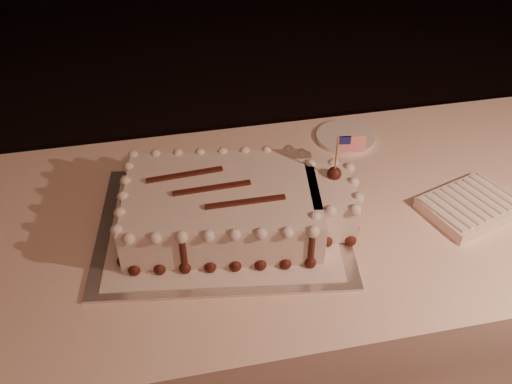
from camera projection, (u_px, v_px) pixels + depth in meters
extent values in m
cube|color=#FFDEC5|center=(330.00, 303.00, 1.65)|extent=(2.40, 0.80, 0.75)
cube|color=silver|center=(223.00, 225.00, 1.36)|extent=(0.64, 0.52, 0.01)
cube|color=silver|center=(223.00, 223.00, 1.35)|extent=(0.58, 0.47, 0.00)
cube|color=silver|center=(222.00, 206.00, 1.32)|extent=(0.48, 0.35, 0.10)
cube|color=silver|center=(330.00, 202.00, 1.33)|extent=(0.13, 0.18, 0.10)
sphere|color=#491A12|center=(134.00, 270.00, 1.23)|extent=(0.03, 0.03, 0.03)
sphere|color=#491A12|center=(160.00, 269.00, 1.23)|extent=(0.03, 0.03, 0.03)
sphere|color=#491A12|center=(185.00, 268.00, 1.23)|extent=(0.03, 0.03, 0.03)
sphere|color=#491A12|center=(210.00, 267.00, 1.23)|extent=(0.03, 0.03, 0.03)
sphere|color=#491A12|center=(235.00, 266.00, 1.24)|extent=(0.03, 0.03, 0.03)
sphere|color=#491A12|center=(260.00, 265.00, 1.24)|extent=(0.03, 0.03, 0.03)
sphere|color=#491A12|center=(285.00, 264.00, 1.24)|extent=(0.03, 0.03, 0.03)
sphere|color=#491A12|center=(310.00, 262.00, 1.24)|extent=(0.03, 0.03, 0.03)
sphere|color=#491A12|center=(312.00, 248.00, 1.28)|extent=(0.03, 0.03, 0.03)
sphere|color=#491A12|center=(327.00, 241.00, 1.29)|extent=(0.03, 0.03, 0.03)
sphere|color=#491A12|center=(351.00, 240.00, 1.30)|extent=(0.03, 0.03, 0.03)
sphere|color=#491A12|center=(354.00, 228.00, 1.33)|extent=(0.03, 0.03, 0.03)
sphere|color=#491A12|center=(349.00, 213.00, 1.37)|extent=(0.03, 0.03, 0.03)
sphere|color=#491A12|center=(345.00, 198.00, 1.41)|extent=(0.03, 0.03, 0.03)
sphere|color=#491A12|center=(330.00, 194.00, 1.42)|extent=(0.03, 0.03, 0.03)
sphere|color=#491A12|center=(308.00, 194.00, 1.42)|extent=(0.03, 0.03, 0.03)
sphere|color=#491A12|center=(300.00, 185.00, 1.45)|extent=(0.03, 0.03, 0.03)
sphere|color=#491A12|center=(287.00, 179.00, 1.47)|extent=(0.03, 0.03, 0.03)
sphere|color=#491A12|center=(266.00, 180.00, 1.46)|extent=(0.03, 0.03, 0.03)
sphere|color=#491A12|center=(245.00, 181.00, 1.46)|extent=(0.03, 0.03, 0.03)
sphere|color=#491A12|center=(224.00, 182.00, 1.46)|extent=(0.03, 0.03, 0.03)
sphere|color=#491A12|center=(202.00, 183.00, 1.46)|extent=(0.03, 0.03, 0.03)
sphere|color=#491A12|center=(181.00, 183.00, 1.46)|extent=(0.03, 0.03, 0.03)
sphere|color=#491A12|center=(160.00, 184.00, 1.45)|extent=(0.03, 0.03, 0.03)
sphere|color=#491A12|center=(138.00, 185.00, 1.45)|extent=(0.03, 0.03, 0.03)
sphere|color=#491A12|center=(134.00, 197.00, 1.41)|extent=(0.03, 0.03, 0.03)
sphere|color=#491A12|center=(131.00, 212.00, 1.37)|extent=(0.03, 0.03, 0.03)
sphere|color=#491A12|center=(129.00, 227.00, 1.33)|extent=(0.03, 0.03, 0.03)
sphere|color=#491A12|center=(126.00, 244.00, 1.29)|extent=(0.03, 0.03, 0.03)
sphere|color=#491A12|center=(123.00, 261.00, 1.25)|extent=(0.03, 0.03, 0.03)
sphere|color=silver|center=(128.00, 239.00, 1.17)|extent=(0.03, 0.03, 0.03)
sphere|color=silver|center=(155.00, 238.00, 1.17)|extent=(0.03, 0.03, 0.03)
sphere|color=silver|center=(181.00, 237.00, 1.17)|extent=(0.03, 0.03, 0.03)
sphere|color=silver|center=(208.00, 236.00, 1.17)|extent=(0.03, 0.03, 0.03)
sphere|color=silver|center=(234.00, 235.00, 1.18)|extent=(0.03, 0.03, 0.03)
sphere|color=silver|center=(261.00, 234.00, 1.18)|extent=(0.03, 0.03, 0.03)
sphere|color=silver|center=(287.00, 233.00, 1.18)|extent=(0.03, 0.03, 0.03)
sphere|color=silver|center=(313.00, 232.00, 1.18)|extent=(0.03, 0.03, 0.03)
sphere|color=silver|center=(315.00, 217.00, 1.22)|extent=(0.03, 0.03, 0.03)
sphere|color=silver|center=(330.00, 211.00, 1.23)|extent=(0.03, 0.03, 0.03)
sphere|color=silver|center=(355.00, 210.00, 1.24)|extent=(0.03, 0.03, 0.03)
sphere|color=silver|center=(358.00, 198.00, 1.27)|extent=(0.03, 0.03, 0.03)
sphere|color=silver|center=(353.00, 183.00, 1.31)|extent=(0.03, 0.03, 0.03)
sphere|color=silver|center=(349.00, 168.00, 1.35)|extent=(0.03, 0.03, 0.03)
sphere|color=silver|center=(333.00, 164.00, 1.36)|extent=(0.03, 0.03, 0.03)
sphere|color=silver|center=(310.00, 165.00, 1.36)|extent=(0.03, 0.03, 0.03)
sphere|color=silver|center=(302.00, 155.00, 1.39)|extent=(0.03, 0.03, 0.03)
sphere|color=silver|center=(289.00, 150.00, 1.41)|extent=(0.03, 0.03, 0.03)
sphere|color=silver|center=(267.00, 151.00, 1.41)|extent=(0.03, 0.03, 0.03)
sphere|color=silver|center=(245.00, 152.00, 1.40)|extent=(0.03, 0.03, 0.03)
sphere|color=silver|center=(222.00, 152.00, 1.40)|extent=(0.03, 0.03, 0.03)
sphere|color=silver|center=(200.00, 153.00, 1.40)|extent=(0.03, 0.03, 0.03)
sphere|color=silver|center=(178.00, 154.00, 1.40)|extent=(0.03, 0.03, 0.03)
sphere|color=silver|center=(156.00, 155.00, 1.39)|extent=(0.03, 0.03, 0.03)
sphere|color=silver|center=(133.00, 155.00, 1.39)|extent=(0.03, 0.03, 0.03)
sphere|color=silver|center=(128.00, 167.00, 1.35)|extent=(0.03, 0.03, 0.03)
sphere|color=silver|center=(126.00, 182.00, 1.31)|extent=(0.03, 0.03, 0.03)
sphere|color=silver|center=(123.00, 197.00, 1.27)|extent=(0.03, 0.03, 0.03)
sphere|color=silver|center=(120.00, 213.00, 1.23)|extent=(0.03, 0.03, 0.03)
sphere|color=silver|center=(116.00, 231.00, 1.19)|extent=(0.03, 0.03, 0.03)
cylinder|color=#491A12|center=(183.00, 253.00, 1.20)|extent=(0.01, 0.01, 0.10)
sphere|color=#491A12|center=(185.00, 267.00, 1.23)|extent=(0.03, 0.03, 0.03)
cylinder|color=#491A12|center=(311.00, 248.00, 1.21)|extent=(0.01, 0.01, 0.10)
sphere|color=#491A12|center=(310.00, 262.00, 1.24)|extent=(0.03, 0.03, 0.03)
cylinder|color=#491A12|center=(351.00, 199.00, 1.34)|extent=(0.01, 0.01, 0.10)
sphere|color=#491A12|center=(349.00, 212.00, 1.37)|extent=(0.03, 0.03, 0.03)
cylinder|color=#491A12|center=(288.00, 166.00, 1.44)|extent=(0.01, 0.01, 0.10)
sphere|color=#491A12|center=(287.00, 179.00, 1.47)|extent=(0.03, 0.03, 0.03)
cylinder|color=#491A12|center=(180.00, 170.00, 1.43)|extent=(0.01, 0.01, 0.10)
sphere|color=#491A12|center=(181.00, 183.00, 1.45)|extent=(0.03, 0.03, 0.03)
cylinder|color=#491A12|center=(126.00, 213.00, 1.30)|extent=(0.01, 0.01, 0.10)
sphere|color=#491A12|center=(129.00, 226.00, 1.33)|extent=(0.03, 0.03, 0.03)
cube|color=#491A12|center=(185.00, 175.00, 1.32)|extent=(0.18, 0.02, 0.01)
cube|color=#491A12|center=(212.00, 188.00, 1.28)|extent=(0.18, 0.02, 0.01)
cube|color=#491A12|center=(245.00, 202.00, 1.24)|extent=(0.18, 0.01, 0.01)
sphere|color=#491A12|center=(334.00, 174.00, 1.32)|extent=(0.03, 0.03, 0.03)
cylinder|color=#B5834D|center=(336.00, 160.00, 1.29)|extent=(0.00, 0.00, 0.13)
cube|color=red|center=(352.00, 144.00, 1.27)|extent=(0.06, 0.01, 0.04)
cube|color=navy|center=(345.00, 140.00, 1.26)|extent=(0.03, 0.01, 0.02)
cube|color=white|center=(470.00, 206.00, 1.39)|extent=(0.26, 0.22, 0.03)
cube|color=white|center=(441.00, 214.00, 1.34)|extent=(0.06, 0.13, 0.01)
cube|color=white|center=(449.00, 211.00, 1.35)|extent=(0.06, 0.13, 0.01)
cube|color=white|center=(457.00, 208.00, 1.36)|extent=(0.06, 0.13, 0.01)
cube|color=white|center=(464.00, 204.00, 1.37)|extent=(0.06, 0.13, 0.01)
cube|color=white|center=(472.00, 201.00, 1.38)|extent=(0.06, 0.13, 0.01)
cube|color=white|center=(479.00, 198.00, 1.39)|extent=(0.06, 0.13, 0.01)
cube|color=white|center=(487.00, 194.00, 1.40)|extent=(0.06, 0.13, 0.01)
cube|color=white|center=(494.00, 191.00, 1.41)|extent=(0.06, 0.13, 0.01)
cube|color=white|center=(501.00, 188.00, 1.42)|extent=(0.06, 0.13, 0.01)
cylinder|color=white|center=(345.00, 137.00, 1.64)|extent=(0.17, 0.17, 0.01)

